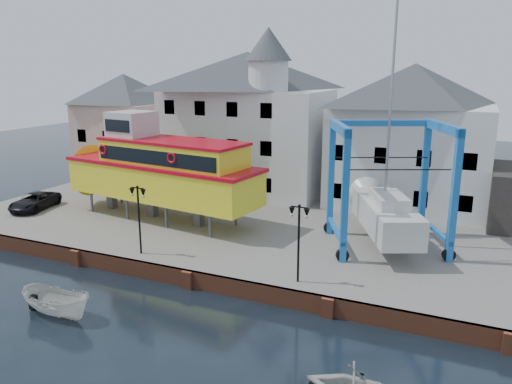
% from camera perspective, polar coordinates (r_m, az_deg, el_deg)
% --- Properties ---
extents(ground, '(140.00, 140.00, 0.00)m').
position_cam_1_polar(ground, '(28.44, -7.77, -10.81)').
color(ground, black).
rests_on(ground, ground).
extents(hardstanding, '(44.00, 22.00, 1.00)m').
position_cam_1_polar(hardstanding, '(37.37, 1.11, -3.70)').
color(hardstanding, '#64605D').
rests_on(hardstanding, ground).
extents(quay_wall, '(44.00, 0.47, 1.00)m').
position_cam_1_polar(quay_wall, '(28.31, -7.69, -9.81)').
color(quay_wall, brown).
rests_on(quay_wall, ground).
extents(building_pink, '(8.00, 7.00, 10.30)m').
position_cam_1_polar(building_pink, '(51.30, -14.61, 7.18)').
color(building_pink, tan).
rests_on(building_pink, hardstanding).
extents(building_white_main, '(14.00, 8.30, 14.00)m').
position_cam_1_polar(building_white_main, '(44.57, -0.90, 8.19)').
color(building_white_main, silver).
rests_on(building_white_main, hardstanding).
extents(building_white_right, '(12.00, 8.00, 11.20)m').
position_cam_1_polar(building_white_right, '(41.40, 17.25, 6.08)').
color(building_white_right, silver).
rests_on(building_white_right, hardstanding).
extents(lamp_post_left, '(1.12, 0.32, 4.20)m').
position_cam_1_polar(lamp_post_left, '(30.13, -13.31, -1.18)').
color(lamp_post_left, black).
rests_on(lamp_post_left, hardstanding).
extents(lamp_post_right, '(1.12, 0.32, 4.20)m').
position_cam_1_polar(lamp_post_right, '(25.49, 4.94, -3.63)').
color(lamp_post_right, black).
rests_on(lamp_post_right, hardstanding).
extents(tour_boat, '(18.21, 6.60, 7.75)m').
position_cam_1_polar(tour_boat, '(37.48, -11.93, 2.62)').
color(tour_boat, '#59595E').
rests_on(tour_boat, hardstanding).
extents(travel_lift, '(8.51, 9.95, 14.81)m').
position_cam_1_polar(travel_lift, '(32.57, 14.28, -1.39)').
color(travel_lift, '#1E60B0').
rests_on(travel_lift, hardstanding).
extents(van, '(3.04, 4.95, 1.28)m').
position_cam_1_polar(van, '(43.03, -23.97, -0.97)').
color(van, black).
rests_on(van, hardstanding).
extents(motorboat_a, '(4.17, 1.68, 1.59)m').
position_cam_1_polar(motorboat_a, '(27.15, -21.68, -12.99)').
color(motorboat_a, silver).
rests_on(motorboat_a, ground).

